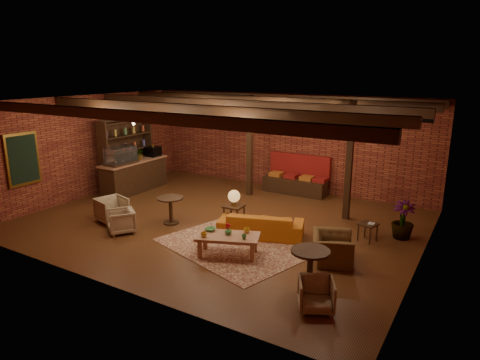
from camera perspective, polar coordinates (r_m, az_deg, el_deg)
The scene contains 29 objects.
floor at distance 11.58m, azimuth -2.58°, elevation -5.57°, with size 10.00×10.00×0.00m, color #3E230F.
ceiling at distance 10.89m, azimuth -2.77°, elevation 10.43°, with size 10.00×8.00×0.02m, color black.
wall_back at distance 14.56m, azimuth 6.10°, elevation 5.11°, with size 10.00×0.02×3.20m, color maroon.
wall_front at distance 8.22m, azimuth -18.32°, elevation -3.12°, with size 10.00×0.02×3.20m, color maroon.
wall_left at distance 14.46m, azimuth -19.46°, elevation 4.28°, with size 0.02×8.00×3.20m, color maroon.
wall_right at distance 9.40m, azimuth 23.63°, elevation -1.40°, with size 0.02×8.00×3.20m, color maroon.
ceiling_beams at distance 10.90m, azimuth -2.77°, elevation 9.80°, with size 9.80×6.40×0.22m, color black, non-canonical shape.
ceiling_pipe at distance 12.28m, azimuth 1.45°, elevation 9.29°, with size 0.12×0.12×9.60m, color black.
post_left at distance 13.60m, azimuth 1.30°, elevation 4.51°, with size 0.16×0.16×3.20m, color black.
post_right at distance 11.74m, azimuth 14.37°, elevation 2.41°, with size 0.16×0.16×3.20m, color black.
service_counter at distance 14.61m, azimuth -13.93°, elevation 1.59°, with size 0.80×2.50×1.60m, color black, non-canonical shape.
plant_counter at distance 14.60m, azimuth -13.20°, elevation 3.31°, with size 0.35×0.39×0.30m, color #337F33.
shelving_hutch at distance 14.88m, azimuth -14.86°, elevation 3.34°, with size 0.52×2.00×2.40m, color black, non-canonical shape.
chalkboard_menu at distance 13.09m, azimuth -26.97°, elevation 2.49°, with size 0.08×0.96×1.46m, color black.
banquette at distance 14.15m, azimuth 7.41°, elevation 0.23°, with size 2.10×0.70×1.00m, color maroon, non-canonical shape.
service_sign at distance 13.39m, azimuth 6.89°, elevation 7.49°, with size 0.86×0.06×0.30m, color #F45518.
ceiling_spotlights at distance 10.92m, azimuth -2.75°, elevation 8.65°, with size 6.40×4.40×0.28m, color black, non-canonical shape.
rug at distance 10.08m, azimuth -0.62°, elevation -8.70°, with size 3.26×2.49×0.01m, color maroon.
sofa at distance 10.51m, azimuth 2.82°, elevation -5.96°, with size 2.06×0.81×0.60m, color #BC641A.
coffee_table at distance 9.44m, azimuth -1.71°, elevation -7.66°, with size 1.53×1.15×0.72m.
side_table_lamp at distance 10.96m, azimuth -0.80°, elevation -2.56°, with size 0.51×0.51×1.00m.
round_table_left at distance 11.44m, azimuth -9.24°, elevation -3.41°, with size 0.69×0.69×0.72m.
armchair_a at distance 11.98m, azimuth -16.72°, elevation -3.65°, with size 0.71×0.67×0.73m, color beige.
armchair_b at distance 11.14m, azimuth -15.58°, elevation -5.17°, with size 0.63×0.59×0.65m, color beige.
armchair_right at distance 9.34m, azimuth 12.24°, elevation -8.28°, with size 0.95×0.62×0.83m, color brown.
side_table_book at distance 10.64m, azimuth 16.71°, elevation -5.74°, with size 0.48×0.48×0.46m.
round_table_right at distance 8.01m, azimuth 9.32°, elevation -11.02°, with size 0.71×0.71×0.83m.
armchair_far at distance 7.62m, azimuth 10.11°, elevation -14.63°, with size 0.59×0.56×0.61m, color beige.
plant_tall at distance 10.78m, azimuth 21.34°, elevation -0.35°, with size 1.56×1.56×2.79m, color #4C7F4C.
Camera 1 is at (6.03, -9.03, 4.01)m, focal length 32.00 mm.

